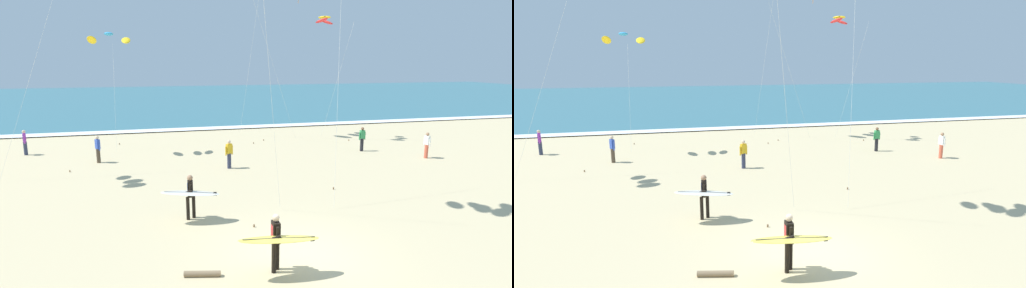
% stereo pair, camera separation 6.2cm
% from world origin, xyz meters
% --- Properties ---
extents(ground_plane, '(160.00, 160.00, 0.00)m').
position_xyz_m(ground_plane, '(0.00, 0.00, 0.00)').
color(ground_plane, '#CCB789').
extents(ocean_water, '(160.00, 60.00, 0.08)m').
position_xyz_m(ocean_water, '(0.00, 53.76, 0.04)').
color(ocean_water, '#336B7A').
rests_on(ocean_water, ground).
extents(shoreline_foam, '(160.00, 1.61, 0.01)m').
position_xyz_m(shoreline_foam, '(0.00, 24.06, 0.09)').
color(shoreline_foam, white).
rests_on(shoreline_foam, ocean_water).
extents(surfer_lead, '(2.18, 1.02, 1.71)m').
position_xyz_m(surfer_lead, '(-2.93, 3.62, 1.05)').
color(surfer_lead, black).
rests_on(surfer_lead, ground).
extents(surfer_trailing, '(2.31, 0.94, 1.71)m').
position_xyz_m(surfer_trailing, '(-0.99, -0.92, 1.05)').
color(surfer_trailing, black).
rests_on(surfer_trailing, ground).
extents(kite_arc_cobalt_far, '(2.51, 3.59, 7.52)m').
position_xyz_m(kite_arc_cobalt_far, '(-6.45, 16.10, 7.16)').
color(kite_arc_cobalt_far, yellow).
rests_on(kite_arc_cobalt_far, ground).
extents(kite_arc_golden_high, '(2.68, 2.41, 8.98)m').
position_xyz_m(kite_arc_golden_high, '(8.24, 17.61, 8.67)').
color(kite_arc_golden_high, red).
rests_on(kite_arc_golden_high, ground).
extents(bystander_purple_top, '(0.25, 0.49, 1.59)m').
position_xyz_m(bystander_purple_top, '(-11.96, 17.07, 0.81)').
color(bystander_purple_top, '#2D334C').
rests_on(bystander_purple_top, ground).
extents(bystander_green_top, '(0.50, 0.22, 1.59)m').
position_xyz_m(bystander_green_top, '(9.11, 12.87, 0.81)').
color(bystander_green_top, black).
rests_on(bystander_green_top, ground).
extents(bystander_blue_top, '(0.32, 0.44, 1.59)m').
position_xyz_m(bystander_blue_top, '(-7.29, 13.84, 0.81)').
color(bystander_blue_top, '#4C3D2D').
rests_on(bystander_blue_top, ground).
extents(bystander_white_top, '(0.24, 0.49, 1.59)m').
position_xyz_m(bystander_white_top, '(11.95, 10.11, 0.81)').
color(bystander_white_top, '#D8593F').
rests_on(bystander_white_top, ground).
extents(bystander_yellow_top, '(0.46, 0.30, 1.59)m').
position_xyz_m(bystander_yellow_top, '(-0.14, 10.70, 0.81)').
color(bystander_yellow_top, '#2D334C').
rests_on(bystander_yellow_top, ground).
extents(driftwood_log, '(1.02, 0.39, 0.16)m').
position_xyz_m(driftwood_log, '(-3.03, -0.55, 0.08)').
color(driftwood_log, '#846B4C').
rests_on(driftwood_log, ground).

